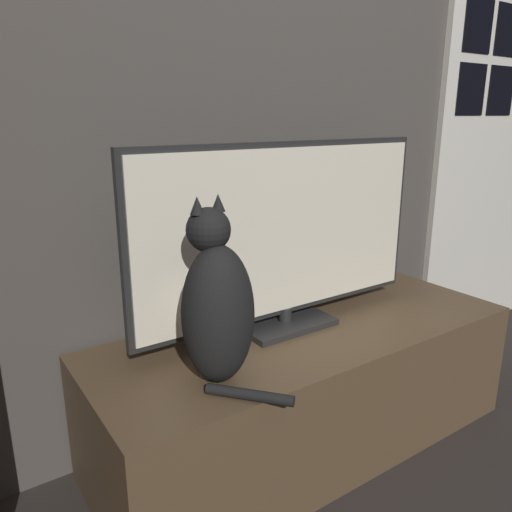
{
  "coord_description": "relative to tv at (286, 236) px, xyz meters",
  "views": [
    {
      "loc": [
        -1.0,
        -0.25,
        1.11
      ],
      "look_at": [
        -0.23,
        0.88,
        0.72
      ],
      "focal_mm": 35.0,
      "sensor_mm": 36.0,
      "label": 1
    }
  ],
  "objects": [
    {
      "name": "wall_back",
      "position": [
        0.05,
        0.25,
        0.57
      ],
      "size": [
        4.8,
        0.05,
        2.6
      ],
      "color": "#47423D",
      "rests_on": "ground_plane"
    },
    {
      "name": "cat",
      "position": [
        -0.36,
        -0.18,
        -0.1
      ],
      "size": [
        0.21,
        0.32,
        0.49
      ],
      "rotation": [
        0.0,
        0.0,
        0.1
      ],
      "color": "black",
      "rests_on": "tv_stand"
    },
    {
      "name": "door",
      "position": [
        1.44,
        0.21,
        0.31
      ],
      "size": [
        0.84,
        0.04,
        2.05
      ],
      "color": "silver",
      "rests_on": "ground_plane"
    },
    {
      "name": "tv_stand",
      "position": [
        0.05,
        -0.07,
        -0.52
      ],
      "size": [
        1.46,
        0.55,
        0.42
      ],
      "color": "brown",
      "rests_on": "ground_plane"
    },
    {
      "name": "tv",
      "position": [
        0.0,
        0.0,
        0.0
      ],
      "size": [
        1.08,
        0.19,
        0.61
      ],
      "color": "black",
      "rests_on": "tv_stand"
    }
  ]
}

